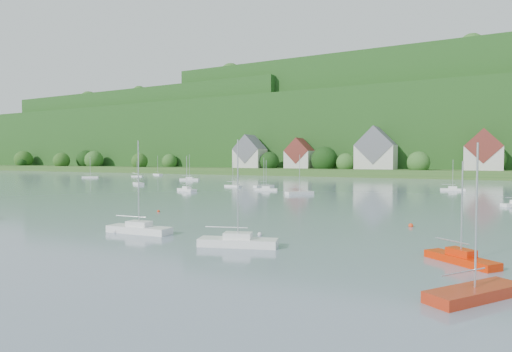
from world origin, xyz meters
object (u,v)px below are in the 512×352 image
Objects in this scene: near_sailboat_3 at (238,241)px; near_sailboat_5 at (461,257)px; near_sailboat_7 at (475,292)px; near_sailboat_4 at (139,228)px.

near_sailboat_5 is (16.32, 2.20, -0.05)m from near_sailboat_3.
near_sailboat_5 is 7.92m from near_sailboat_7.
near_sailboat_4 is 27.93m from near_sailboat_5.
near_sailboat_3 is 18.18m from near_sailboat_7.
near_sailboat_5 is 0.88× the size of near_sailboat_7.
near_sailboat_7 is at bearing -35.77° from near_sailboat_3.
near_sailboat_4 is at bearing -139.76° from near_sailboat_5.
near_sailboat_3 reaches higher than near_sailboat_7.
near_sailboat_3 is at bearing -134.58° from near_sailboat_5.
near_sailboat_3 is 0.98× the size of near_sailboat_4.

